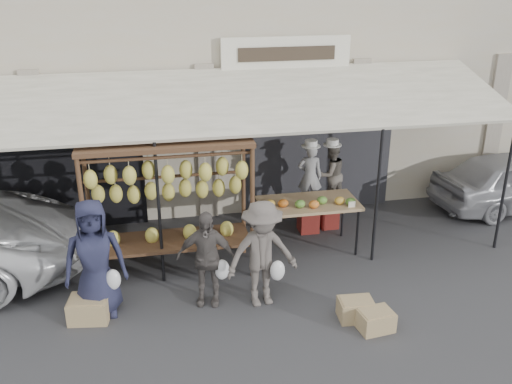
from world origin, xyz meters
TOP-DOWN VIEW (x-y plane):
  - ground_plane at (0.00, 0.00)m, footprint 90.00×90.00m
  - shophouse at (-0.00, 6.50)m, footprint 24.00×6.15m
  - awning at (0.01, 2.28)m, footprint 10.00×2.35m
  - banana_rack at (-0.84, 1.38)m, footprint 2.60×0.90m
  - produce_table at (1.52, 1.70)m, footprint 1.70×0.90m
  - vendor_left at (1.74, 2.44)m, footprint 0.49×0.38m
  - vendor_right at (2.17, 2.54)m, footprint 0.70×0.62m
  - customer_left at (-1.93, 0.44)m, footprint 0.91×0.64m
  - customer_mid at (-0.39, 0.42)m, footprint 0.92×0.56m
  - customer_right at (0.40, 0.23)m, footprint 1.12×0.72m
  - stool_left at (1.74, 2.44)m, footprint 0.44×0.44m
  - stool_right at (2.17, 2.54)m, footprint 0.40×0.40m
  - crate_near_a at (1.62, -0.41)m, footprint 0.51×0.40m
  - crate_near_b at (1.80, -0.71)m, footprint 0.51×0.41m
  - crate_far at (-2.07, 0.30)m, footprint 0.61×0.50m

SIDE VIEW (x-z plane):
  - ground_plane at x=0.00m, z-range 0.00..0.00m
  - crate_near_b at x=1.80m, z-range 0.00..0.28m
  - crate_near_a at x=1.62m, z-range 0.00..0.29m
  - crate_far at x=-2.07m, z-range 0.00..0.33m
  - stool_right at x=2.17m, z-range 0.00..0.46m
  - stool_left at x=1.74m, z-range 0.00..0.49m
  - customer_mid at x=-0.39m, z-range 0.00..1.47m
  - customer_right at x=0.40m, z-range 0.00..1.63m
  - produce_table at x=1.52m, z-range 0.35..1.39m
  - customer_left at x=-1.93m, z-range 0.00..1.76m
  - vendor_right at x=2.17m, z-range 0.46..1.66m
  - vendor_left at x=1.74m, z-range 0.49..1.70m
  - banana_rack at x=-0.84m, z-range 0.45..2.68m
  - awning at x=0.01m, z-range 1.12..4.03m
  - shophouse at x=0.00m, z-range 0.00..7.30m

